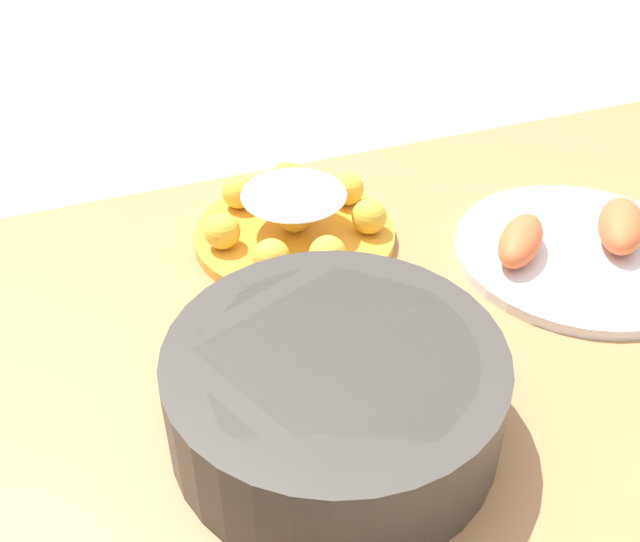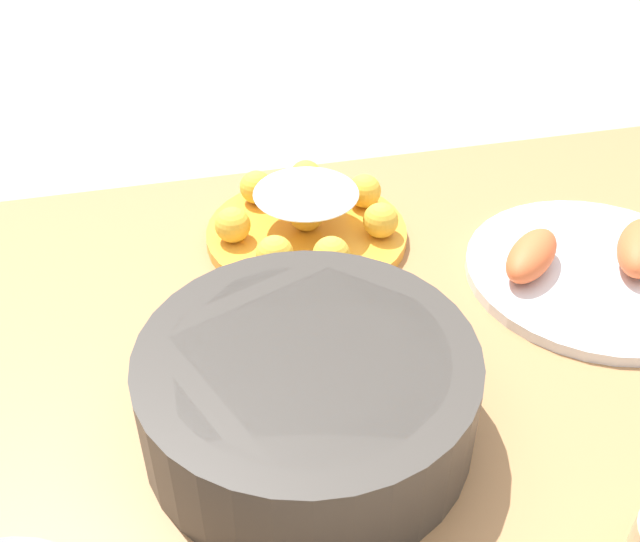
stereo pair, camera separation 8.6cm
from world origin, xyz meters
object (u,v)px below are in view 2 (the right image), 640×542
at_px(cake_plate, 307,221).
at_px(seafood_platter, 595,267).
at_px(serving_bowl, 308,389).
at_px(dining_table, 336,429).

relative_size(cake_plate, seafood_platter, 0.83).
bearing_deg(cake_plate, serving_bowl, 77.42).
distance_m(dining_table, seafood_platter, 0.37).
distance_m(cake_plate, serving_bowl, 0.32).
relative_size(dining_table, cake_plate, 5.90).
bearing_deg(cake_plate, dining_table, 84.38).
relative_size(dining_table, serving_bowl, 4.91).
distance_m(dining_table, serving_bowl, 0.16).
xyz_separation_m(serving_bowl, seafood_platter, (-0.39, -0.15, -0.04)).
relative_size(serving_bowl, seafood_platter, 1.00).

